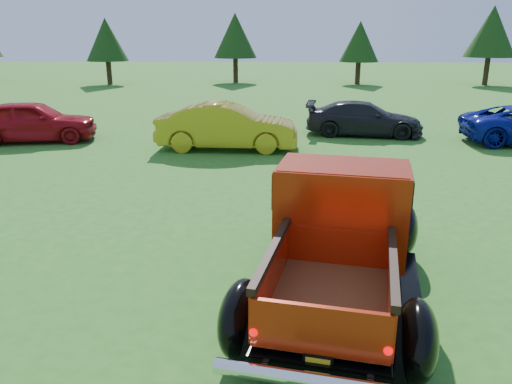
% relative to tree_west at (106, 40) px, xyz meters
% --- Properties ---
extents(ground, '(120.00, 120.00, 0.00)m').
position_rel_tree_west_xyz_m(ground, '(12.00, -29.00, -3.11)').
color(ground, '#29661D').
rests_on(ground, ground).
extents(tree_west, '(2.94, 2.94, 4.60)m').
position_rel_tree_west_xyz_m(tree_west, '(0.00, 0.00, 0.00)').
color(tree_west, '#332114').
rests_on(tree_west, ground).
extents(tree_mid_left, '(3.20, 3.20, 5.00)m').
position_rel_tree_west_xyz_m(tree_mid_left, '(9.00, 2.00, 0.27)').
color(tree_mid_left, '#332114').
rests_on(tree_mid_left, ground).
extents(tree_mid_right, '(2.82, 2.82, 4.40)m').
position_rel_tree_west_xyz_m(tree_mid_right, '(18.00, 1.00, -0.14)').
color(tree_mid_right, '#332114').
rests_on(tree_mid_right, ground).
extents(tree_east, '(3.46, 3.46, 5.40)m').
position_rel_tree_west_xyz_m(tree_east, '(27.00, 0.50, 0.55)').
color(tree_east, '#332114').
rests_on(tree_east, ground).
extents(pickup_truck, '(3.08, 5.15, 1.81)m').
position_rel_tree_west_xyz_m(pickup_truck, '(12.91, -29.94, -2.25)').
color(pickup_truck, black).
rests_on(pickup_truck, ground).
extents(show_car_red, '(4.35, 2.40, 1.40)m').
position_rel_tree_west_xyz_m(show_car_red, '(3.83, -20.08, -2.41)').
color(show_car_red, '#9E0E16').
rests_on(show_car_red, ground).
extents(show_car_yellow, '(4.44, 1.69, 1.44)m').
position_rel_tree_west_xyz_m(show_car_yellow, '(10.50, -21.01, -2.39)').
color(show_car_yellow, '#AD9717').
rests_on(show_car_yellow, ground).
extents(show_car_grey, '(4.31, 2.25, 1.19)m').
position_rel_tree_west_xyz_m(show_car_grey, '(15.17, -18.52, -2.51)').
color(show_car_grey, black).
rests_on(show_car_grey, ground).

